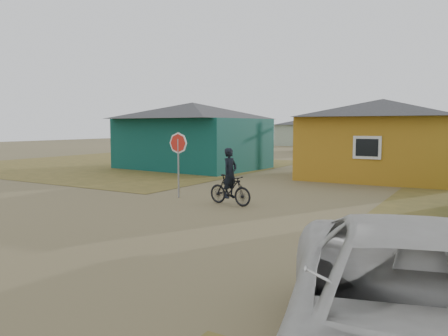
# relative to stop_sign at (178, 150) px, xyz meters

# --- Properties ---
(ground) EXTENTS (120.00, 120.00, 0.00)m
(ground) POSITION_rel_stop_sign_xyz_m (2.54, -4.12, -1.74)
(ground) COLOR olive
(grass_nw) EXTENTS (20.00, 18.00, 0.00)m
(grass_nw) POSITION_rel_stop_sign_xyz_m (-11.46, 8.88, -1.74)
(grass_nw) COLOR brown
(grass_nw) RESTS_ON ground
(house_teal) EXTENTS (8.93, 7.08, 4.00)m
(house_teal) POSITION_rel_stop_sign_xyz_m (-5.96, 9.38, 0.31)
(house_teal) COLOR #0A3C35
(house_teal) RESTS_ON ground
(house_yellow) EXTENTS (7.72, 6.76, 3.90)m
(house_yellow) POSITION_rel_stop_sign_xyz_m (5.04, 9.88, 0.26)
(house_yellow) COLOR #AA751A
(house_yellow) RESTS_ON ground
(house_pale_west) EXTENTS (7.04, 6.15, 3.60)m
(house_pale_west) POSITION_rel_stop_sign_xyz_m (-3.46, 29.88, 0.11)
(house_pale_west) COLOR #9BAA92
(house_pale_west) RESTS_ON ground
(house_pale_north) EXTENTS (6.28, 5.81, 3.40)m
(house_pale_north) POSITION_rel_stop_sign_xyz_m (-11.46, 41.88, 0.01)
(house_pale_north) COLOR #9BAA92
(house_pale_north) RESTS_ON ground
(stop_sign) EXTENTS (0.73, 0.34, 2.36)m
(stop_sign) POSITION_rel_stop_sign_xyz_m (0.00, 0.00, 0.00)
(stop_sign) COLOR gray
(stop_sign) RESTS_ON ground
(cyclist) EXTENTS (1.71, 0.68, 1.88)m
(cyclist) POSITION_rel_stop_sign_xyz_m (2.32, -0.30, -1.06)
(cyclist) COLOR black
(cyclist) RESTS_ON ground
(vehicle) EXTENTS (4.23, 6.38, 1.63)m
(vehicle) POSITION_rel_stop_sign_xyz_m (9.08, -8.31, -0.93)
(vehicle) COLOR beige
(vehicle) RESTS_ON ground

